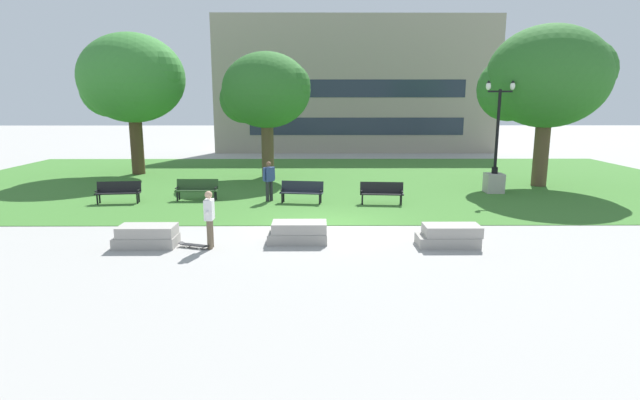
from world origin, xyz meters
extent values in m
plane|color=#A3A09B|center=(0.00, 0.00, 0.00)|extent=(140.00, 140.00, 0.00)
cube|color=#3D752D|center=(0.00, 10.00, 0.01)|extent=(40.00, 20.00, 0.02)
cube|color=#9E9991|center=(-5.39, -2.41, 0.16)|extent=(1.80, 0.90, 0.32)
cube|color=#A6A098|center=(-5.34, -2.41, 0.48)|extent=(1.66, 0.83, 0.32)
cube|color=#9E9991|center=(-0.89, -2.01, 0.16)|extent=(1.80, 0.90, 0.32)
cube|color=#A6A098|center=(-0.84, -2.01, 0.48)|extent=(1.66, 0.83, 0.32)
cube|color=#9E9991|center=(3.60, -2.42, 0.16)|extent=(1.80, 0.90, 0.32)
cube|color=#A6A098|center=(3.72, -2.42, 0.48)|extent=(1.66, 0.83, 0.32)
cylinder|color=brown|center=(-3.44, -2.70, 0.43)|extent=(0.15, 0.15, 0.86)
cylinder|color=brown|center=(-3.44, -2.50, 0.43)|extent=(0.15, 0.15, 0.86)
cube|color=white|center=(-3.44, -2.60, 1.16)|extent=(0.24, 0.40, 0.60)
cylinder|color=white|center=(-3.44, -2.64, 1.28)|extent=(0.10, 0.49, 0.43)
cylinder|color=white|center=(-3.44, -2.55, 1.28)|extent=(0.10, 0.49, 0.43)
sphere|color=tan|center=(-3.44, -2.60, 1.60)|extent=(0.22, 0.22, 0.22)
cube|color=black|center=(-3.91, -2.59, 0.09)|extent=(0.82, 0.45, 0.02)
cube|color=black|center=(-4.34, -2.45, 0.11)|extent=(0.18, 0.23, 0.06)
cube|color=black|center=(-3.48, -2.74, 0.11)|extent=(0.18, 0.23, 0.06)
cylinder|color=silver|center=(-4.15, -2.63, 0.03)|extent=(0.06, 0.05, 0.06)
cylinder|color=silver|center=(-4.08, -2.42, 0.03)|extent=(0.06, 0.05, 0.06)
cylinder|color=silver|center=(-3.74, -2.77, 0.03)|extent=(0.06, 0.05, 0.06)
cylinder|color=silver|center=(-3.67, -2.56, 0.03)|extent=(0.06, 0.05, 0.06)
cube|color=black|center=(2.40, 3.57, 0.46)|extent=(1.83, 0.61, 0.05)
cube|color=black|center=(2.43, 3.82, 0.69)|extent=(1.80, 0.29, 0.46)
cube|color=black|center=(1.57, 3.65, 0.58)|extent=(0.10, 0.40, 0.04)
cube|color=black|center=(3.24, 3.49, 0.58)|extent=(0.10, 0.40, 0.04)
cylinder|color=black|center=(1.59, 3.48, 0.23)|extent=(0.07, 0.07, 0.41)
cylinder|color=black|center=(3.18, 3.33, 0.23)|extent=(0.07, 0.07, 0.41)
cylinder|color=black|center=(1.62, 3.80, 0.23)|extent=(0.07, 0.07, 0.41)
cylinder|color=black|center=(3.21, 3.65, 0.23)|extent=(0.07, 0.07, 0.41)
cube|color=#284723|center=(-5.49, 4.42, 0.46)|extent=(1.80, 0.45, 0.05)
cube|color=#284723|center=(-5.49, 4.67, 0.69)|extent=(1.80, 0.13, 0.46)
cube|color=black|center=(-6.33, 4.42, 0.58)|extent=(0.06, 0.40, 0.04)
cube|color=black|center=(-4.65, 4.42, 0.58)|extent=(0.06, 0.40, 0.04)
cylinder|color=black|center=(-6.29, 4.26, 0.23)|extent=(0.07, 0.07, 0.41)
cylinder|color=black|center=(-4.69, 4.26, 0.23)|extent=(0.07, 0.07, 0.41)
cylinder|color=black|center=(-6.29, 4.58, 0.23)|extent=(0.07, 0.07, 0.41)
cylinder|color=black|center=(-4.69, 4.58, 0.23)|extent=(0.07, 0.07, 0.41)
cube|color=#1E232D|center=(-0.95, 3.85, 0.46)|extent=(1.85, 0.70, 0.05)
cube|color=#1E232D|center=(-0.91, 4.09, 0.69)|extent=(1.80, 0.39, 0.46)
cube|color=black|center=(-1.78, 3.97, 0.58)|extent=(0.12, 0.40, 0.04)
cube|color=black|center=(-0.12, 3.72, 0.58)|extent=(0.12, 0.40, 0.04)
cylinder|color=black|center=(-1.76, 3.81, 0.23)|extent=(0.07, 0.07, 0.41)
cylinder|color=black|center=(-0.18, 3.57, 0.23)|extent=(0.07, 0.07, 0.41)
cylinder|color=black|center=(-1.71, 4.12, 0.23)|extent=(0.07, 0.07, 0.41)
cylinder|color=black|center=(-0.13, 3.89, 0.23)|extent=(0.07, 0.07, 0.41)
cube|color=black|center=(-8.64, 3.82, 0.46)|extent=(1.84, 0.65, 0.05)
cube|color=black|center=(-8.67, 4.07, 0.69)|extent=(1.80, 0.33, 0.46)
cube|color=black|center=(-9.48, 3.72, 0.58)|extent=(0.11, 0.40, 0.04)
cube|color=black|center=(-7.81, 3.92, 0.58)|extent=(0.11, 0.40, 0.04)
cylinder|color=black|center=(-9.42, 3.57, 0.23)|extent=(0.07, 0.07, 0.41)
cylinder|color=black|center=(-7.83, 3.75, 0.23)|extent=(0.07, 0.07, 0.41)
cylinder|color=black|center=(-9.45, 3.89, 0.23)|extent=(0.07, 0.07, 0.41)
cylinder|color=black|center=(-7.87, 4.07, 0.23)|extent=(0.07, 0.07, 0.41)
cube|color=#ADA89E|center=(8.02, 6.24, 0.47)|extent=(0.80, 0.80, 0.90)
cylinder|color=black|center=(8.02, 6.24, 1.07)|extent=(0.28, 0.28, 0.30)
cylinder|color=black|center=(8.02, 6.24, 2.85)|extent=(0.14, 0.14, 3.85)
cube|color=black|center=(8.02, 6.24, 4.67)|extent=(1.10, 0.08, 0.08)
ellipsoid|color=white|center=(7.47, 6.24, 4.91)|extent=(0.22, 0.22, 0.36)
cone|color=black|center=(7.47, 6.24, 5.11)|extent=(0.20, 0.20, 0.13)
ellipsoid|color=white|center=(8.57, 6.24, 4.91)|extent=(0.22, 0.22, 0.36)
cone|color=black|center=(8.57, 6.24, 5.11)|extent=(0.20, 0.20, 0.13)
cylinder|color=#4C3823|center=(-10.79, 12.43, 1.96)|extent=(0.73, 0.73, 3.87)
ellipsoid|color=#387F33|center=(-10.79, 12.43, 5.52)|extent=(5.90, 5.90, 5.01)
sphere|color=#387F33|center=(-12.41, 13.02, 4.93)|extent=(3.24, 3.24, 3.24)
sphere|color=#387F33|center=(-9.31, 11.84, 5.81)|extent=(2.95, 2.95, 2.95)
cylinder|color=brown|center=(10.99, 8.16, 1.92)|extent=(0.73, 0.73, 3.79)
ellipsoid|color=#2D6B28|center=(10.99, 8.16, 5.41)|extent=(5.82, 5.82, 4.95)
sphere|color=#2D6B28|center=(9.38, 8.74, 4.83)|extent=(3.20, 3.20, 3.20)
sphere|color=#2D6B28|center=(12.44, 7.57, 5.70)|extent=(2.91, 2.91, 2.91)
cylinder|color=brown|center=(-3.05, 11.24, 1.76)|extent=(0.68, 0.68, 3.47)
ellipsoid|color=#2D6B28|center=(-3.05, 11.24, 4.82)|extent=(4.85, 4.85, 4.12)
sphere|color=#2D6B28|center=(-4.39, 11.72, 4.34)|extent=(2.67, 2.67, 2.67)
sphere|color=#2D6B28|center=(-1.84, 10.75, 5.07)|extent=(2.43, 2.43, 2.43)
cylinder|color=#28282D|center=(-2.27, 4.36, 0.45)|extent=(0.15, 0.15, 0.86)
cylinder|color=#28282D|center=(-2.41, 4.23, 0.45)|extent=(0.15, 0.15, 0.86)
cube|color=#334784|center=(-2.34, 4.30, 1.18)|extent=(0.46, 0.45, 0.60)
cylinder|color=#334784|center=(-2.15, 4.48, 1.20)|extent=(0.16, 0.15, 0.56)
cylinder|color=#334784|center=(-2.53, 4.11, 1.20)|extent=(0.16, 0.15, 0.56)
sphere|color=brown|center=(-2.34, 4.30, 1.62)|extent=(0.22, 0.22, 0.22)
cube|color=gray|center=(2.96, 24.50, 5.48)|extent=(23.14, 1.00, 10.96)
cube|color=#232D3D|center=(2.96, 23.98, 2.20)|extent=(17.36, 0.03, 1.40)
cube|color=#232D3D|center=(2.96, 23.98, 5.20)|extent=(17.36, 0.03, 1.40)
camera|label=1|loc=(-0.31, -16.78, 4.29)|focal=28.00mm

